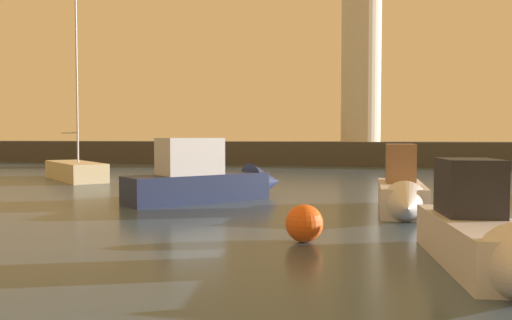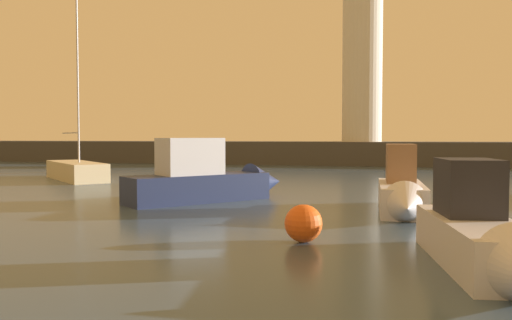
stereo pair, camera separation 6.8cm
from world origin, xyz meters
name	(u,v)px [view 1 (the left image)]	position (x,y,z in m)	size (l,w,h in m)	color
ground_plane	(323,190)	(0.00, 25.47, 0.00)	(220.00, 220.00, 0.00)	#384C60
breakwater	(348,153)	(0.00, 50.95, 1.16)	(95.73, 6.26, 2.33)	#423F3D
lighthouse	(361,55)	(1.18, 50.95, 11.01)	(3.96, 3.96, 18.34)	silver
motorboat_1	(212,179)	(-4.42, 19.69, 0.95)	(6.58, 7.09, 3.07)	#1E284C
motorboat_3	(402,191)	(3.70, 17.56, 0.83)	(1.67, 6.13, 2.75)	silver
motorboat_5	(486,237)	(5.04, 9.32, 0.74)	(2.34, 6.29, 2.55)	silver
sailboat_moored	(75,170)	(-16.57, 28.00, 0.64)	(6.93, 6.62, 11.91)	beige
mooring_buoy	(304,223)	(0.88, 11.49, 0.51)	(1.03, 1.03, 1.03)	#EA5919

